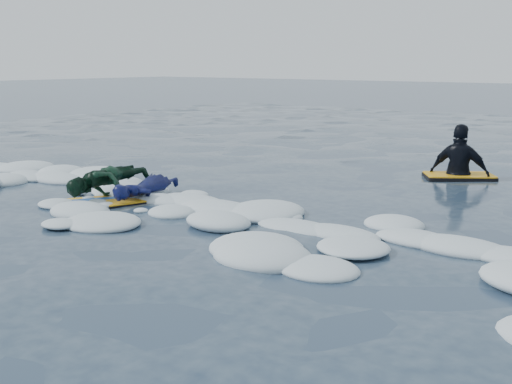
% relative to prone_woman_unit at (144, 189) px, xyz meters
% --- Properties ---
extents(ground, '(120.00, 120.00, 0.00)m').
position_rel_prone_woman_unit_xyz_m(ground, '(0.90, -1.30, -0.19)').
color(ground, '#1B2843').
rests_on(ground, ground).
extents(foam_band, '(12.00, 3.10, 0.30)m').
position_rel_prone_woman_unit_xyz_m(foam_band, '(0.90, -0.27, -0.19)').
color(foam_band, silver).
rests_on(foam_band, ground).
extents(prone_woman_unit, '(0.83, 1.54, 0.37)m').
position_rel_prone_woman_unit_xyz_m(prone_woman_unit, '(0.00, 0.00, 0.00)').
color(prone_woman_unit, black).
rests_on(prone_woman_unit, ground).
extents(prone_child_unit, '(0.89, 1.42, 0.54)m').
position_rel_prone_woman_unit_xyz_m(prone_child_unit, '(-0.42, -0.35, 0.09)').
color(prone_child_unit, black).
rests_on(prone_child_unit, ground).
extents(waiting_rider_unit, '(1.41, 1.27, 1.86)m').
position_rel_prone_woman_unit_xyz_m(waiting_rider_unit, '(3.20, 4.83, -0.11)').
color(waiting_rider_unit, black).
rests_on(waiting_rider_unit, ground).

